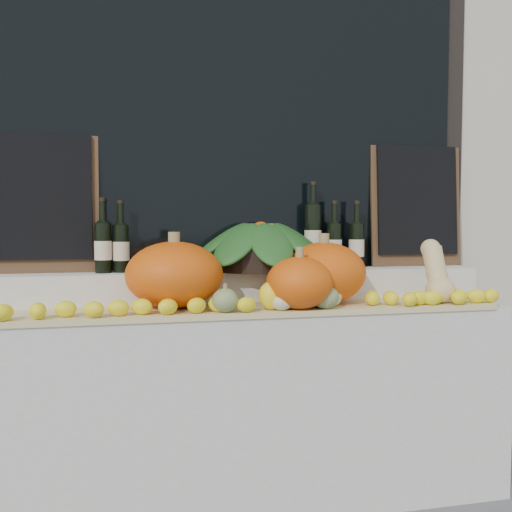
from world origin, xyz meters
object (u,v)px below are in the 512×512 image
pumpkin_right (324,273)px  butternut_squash (437,274)px  wine_bottle_tall (313,236)px  produce_bowl (261,246)px  pumpkin_left (174,275)px

pumpkin_right → butternut_squash: (0.51, -0.08, -0.01)m
pumpkin_right → wine_bottle_tall: 0.30m
wine_bottle_tall → butternut_squash: bearing=-34.5°
produce_bowl → wine_bottle_tall: size_ratio=1.68×
pumpkin_left → pumpkin_right: 0.66m
pumpkin_left → wine_bottle_tall: bearing=19.0°
pumpkin_left → wine_bottle_tall: size_ratio=0.97×
pumpkin_left → pumpkin_right: pumpkin_left is taller
pumpkin_right → wine_bottle_tall: wine_bottle_tall is taller
pumpkin_left → pumpkin_right: bearing=-0.9°
butternut_squash → wine_bottle_tall: wine_bottle_tall is taller
pumpkin_right → produce_bowl: bearing=137.5°
pumpkin_left → produce_bowl: size_ratio=0.58×
produce_bowl → wine_bottle_tall: (0.27, 0.03, 0.05)m
pumpkin_left → produce_bowl: (0.43, 0.21, 0.11)m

